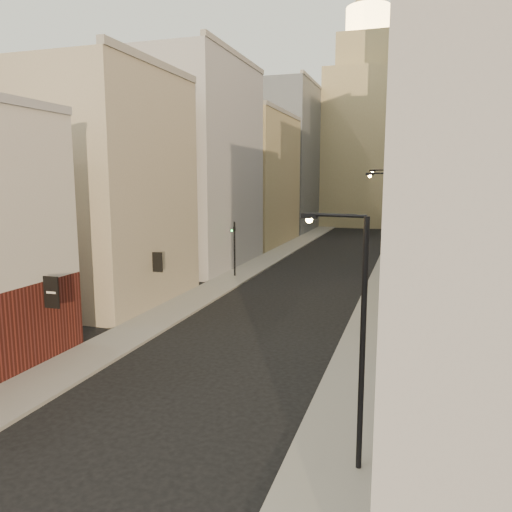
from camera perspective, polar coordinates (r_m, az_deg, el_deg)
The scene contains 16 objects.
sidewalk_left at distance 62.02m, azimuth 3.45°, elevation 0.77°, with size 3.00×140.00×0.15m, color gray.
sidewalk_right at distance 60.21m, azimuth 15.53°, elevation 0.21°, with size 3.00×140.00×0.15m, color gray.
left_bldg_beige at distance 36.80m, azimuth -16.39°, elevation 7.27°, with size 8.00×12.00×16.00m, color #A1967F.
left_bldg_grey at distance 50.88m, azimuth -6.25°, elevation 10.17°, with size 8.00×16.00×20.00m, color #9F9EA4.
left_bldg_tan at distance 67.72m, azimuth 0.00°, elevation 8.62°, with size 8.00×18.00×17.00m, color tan.
left_bldg_wingrid at distance 87.05m, azimuth 4.07°, elevation 10.96°, with size 8.00×20.00×24.00m, color gray.
right_bldg_beige at distance 34.74m, azimuth 23.77°, elevation 10.11°, with size 8.00×16.00×20.00m, color #A1967F.
right_bldg_wingrid at distance 54.81m, azimuth 21.78°, elevation 12.65°, with size 8.00×20.00×26.00m, color gray.
highrise at distance 84.78m, azimuth 25.22°, elevation 19.53°, with size 21.00×23.00×51.20m.
clock_tower at distance 97.41m, azimuth 12.32°, elevation 13.88°, with size 14.00×14.00×44.90m.
white_tower at distance 83.13m, azimuth 19.22°, elevation 15.17°, with size 8.00×8.00×41.50m.
streetlamp_near at distance 14.97m, azimuth 11.39°, elevation -8.19°, with size 2.03×0.51×7.80m.
streetlamp_mid at distance 36.89m, azimuth 15.43°, elevation 3.05°, with size 2.42×0.41×9.22m.
streetlamp_far at distance 53.20m, azimuth 14.92°, elevation 5.06°, with size 2.48×0.89×9.70m.
traffic_light_left at distance 44.39m, azimuth -2.48°, elevation 2.12°, with size 0.60×0.53×5.00m.
traffic_light_right at distance 44.47m, azimuth 15.06°, elevation 2.00°, with size 0.62×0.57×5.00m.
Camera 1 is at (8.51, -4.54, 8.81)m, focal length 35.00 mm.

